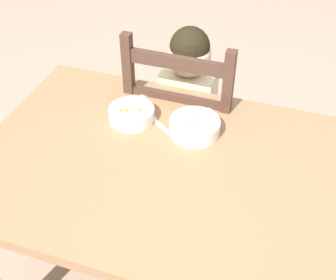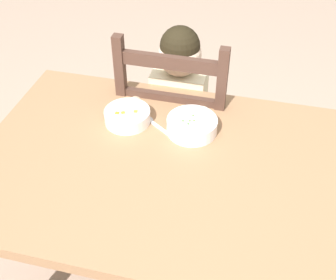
# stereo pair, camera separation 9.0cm
# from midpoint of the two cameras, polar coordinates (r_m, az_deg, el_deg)

# --- Properties ---
(dining_table) EXTENTS (1.35, 0.85, 0.74)m
(dining_table) POSITION_cam_midpoint_polar(r_m,az_deg,el_deg) (1.46, 0.08, -6.38)
(dining_table) COLOR #976E4C
(dining_table) RESTS_ON ground
(dining_chair) EXTENTS (0.42, 0.42, 0.99)m
(dining_chair) POSITION_cam_midpoint_polar(r_m,az_deg,el_deg) (1.93, -0.15, 0.80)
(dining_chair) COLOR #4A3026
(dining_chair) RESTS_ON ground
(child_figure) EXTENTS (0.32, 0.31, 0.96)m
(child_figure) POSITION_cam_midpoint_polar(r_m,az_deg,el_deg) (1.82, -0.18, 4.80)
(child_figure) COLOR beige
(child_figure) RESTS_ON ground
(bowl_of_peas) EXTENTS (0.17, 0.17, 0.05)m
(bowl_of_peas) POSITION_cam_midpoint_polar(r_m,az_deg,el_deg) (1.49, 1.42, 1.91)
(bowl_of_peas) COLOR white
(bowl_of_peas) RESTS_ON dining_table
(bowl_of_carrots) EXTENTS (0.16, 0.16, 0.05)m
(bowl_of_carrots) POSITION_cam_midpoint_polar(r_m,az_deg,el_deg) (1.55, -6.98, 3.10)
(bowl_of_carrots) COLOR white
(bowl_of_carrots) RESTS_ON dining_table
(spoon) EXTENTS (0.12, 0.10, 0.01)m
(spoon) POSITION_cam_midpoint_polar(r_m,az_deg,el_deg) (1.55, -3.78, 2.34)
(spoon) COLOR silver
(spoon) RESTS_ON dining_table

